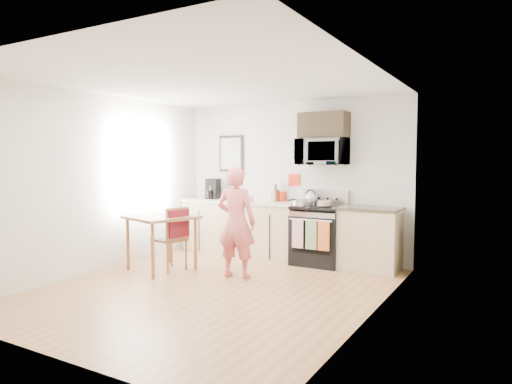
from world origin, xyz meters
The scene contains 28 objects.
floor centered at (0.00, 0.00, 0.00)m, with size 4.60×4.60×0.00m, color #946339.
back_wall centered at (0.00, 2.30, 1.30)m, with size 4.00×0.04×2.60m, color beige.
front_wall centered at (0.00, -2.30, 1.30)m, with size 4.00×0.04×2.60m, color beige.
left_wall centered at (-2.00, 0.00, 1.30)m, with size 0.04×4.60×2.60m, color beige.
right_wall centered at (2.00, 0.00, 1.30)m, with size 0.04×4.60×2.60m, color beige.
ceiling centered at (0.00, 0.00, 2.60)m, with size 4.00×4.60×0.04m, color silver.
window centered at (-1.96, 0.80, 1.55)m, with size 0.06×1.40×1.50m.
cabinet_left centered at (-0.80, 2.00, 0.45)m, with size 2.10×0.60×0.90m, color tan.
countertop_left centered at (-0.80, 2.00, 0.92)m, with size 2.14×0.64×0.04m, color beige.
cabinet_right centered at (1.43, 2.00, 0.45)m, with size 0.84×0.60×0.90m, color tan.
countertop_right centered at (1.43, 2.00, 0.92)m, with size 0.88×0.64×0.04m, color black.
range centered at (0.63, 1.98, 0.44)m, with size 0.76×0.70×1.16m.
microwave centered at (0.63, 2.08, 1.76)m, with size 0.76×0.51×0.42m, color #BBBBC0.
upper_cabinet centered at (0.63, 2.12, 2.18)m, with size 0.76×0.35×0.40m, color black.
wall_art centered at (-1.20, 2.28, 1.75)m, with size 0.50×0.04×0.65m.
wall_trivet centered at (0.05, 2.28, 1.30)m, with size 0.20×0.02×0.20m, color red.
person centered at (-0.07, 0.66, 0.77)m, with size 0.56×0.37×1.55m, color #CD3938.
dining_table centered at (-1.25, 0.45, 0.72)m, with size 0.94×0.94×0.81m.
chair centered at (-1.02, 0.49, 0.61)m, with size 0.51×0.47×0.94m.
knife_block centered at (-0.24, 2.16, 1.04)m, with size 0.09×0.13×0.20m, color brown.
utensil_crock centered at (-0.13, 2.22, 1.10)m, with size 0.13×0.13×0.39m.
fruit_bowl centered at (-1.00, 2.15, 0.98)m, with size 0.27×0.27×0.11m.
milk_carton centered at (-1.45, 1.98, 1.06)m, with size 0.09×0.09×0.24m, color tan.
coffee_maker centered at (-1.44, 2.04, 1.11)m, with size 0.24×0.32×0.36m.
bread_bag centered at (-0.59, 1.78, 0.99)m, with size 0.27×0.13×0.10m, color tan.
cake centered at (0.74, 1.91, 0.96)m, with size 0.25×0.25×0.08m.
kettle centered at (0.43, 2.09, 1.03)m, with size 0.19×0.19×0.24m.
pot centered at (0.37, 1.79, 0.98)m, with size 0.23×0.38×0.11m.
Camera 1 is at (3.30, -4.64, 1.63)m, focal length 32.00 mm.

